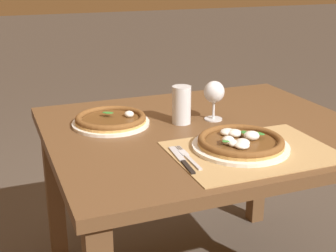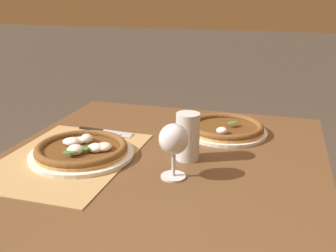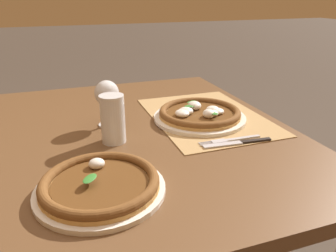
{
  "view_description": "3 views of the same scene",
  "coord_description": "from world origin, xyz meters",
  "px_view_note": "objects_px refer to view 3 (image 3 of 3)",
  "views": [
    {
      "loc": [
        -0.74,
        -1.48,
        1.32
      ],
      "look_at": [
        -0.18,
        -0.08,
        0.79
      ],
      "focal_mm": 50.0,
      "sensor_mm": 36.0,
      "label": 1
    },
    {
      "loc": [
        1.01,
        0.33,
        1.23
      ],
      "look_at": [
        -0.21,
        -0.02,
        0.79
      ],
      "focal_mm": 42.0,
      "sensor_mm": 36.0,
      "label": 2
    },
    {
      "loc": [
        -0.97,
        0.22,
        1.16
      ],
      "look_at": [
        -0.15,
        -0.06,
        0.8
      ],
      "focal_mm": 35.0,
      "sensor_mm": 36.0,
      "label": 3
    }
  ],
  "objects_px": {
    "pint_glass": "(113,120)",
    "pizza_far": "(100,184)",
    "fork": "(230,140)",
    "wine_glass": "(107,95)",
    "knife": "(237,143)",
    "pizza_near": "(200,114)"
  },
  "relations": [
    {
      "from": "pizza_near",
      "to": "fork",
      "type": "distance_m",
      "value": 0.2
    },
    {
      "from": "pizza_near",
      "to": "pint_glass",
      "type": "distance_m",
      "value": 0.33
    },
    {
      "from": "pizza_far",
      "to": "pint_glass",
      "type": "height_order",
      "value": "pint_glass"
    },
    {
      "from": "wine_glass",
      "to": "pint_glass",
      "type": "height_order",
      "value": "wine_glass"
    },
    {
      "from": "wine_glass",
      "to": "fork",
      "type": "distance_m",
      "value": 0.42
    },
    {
      "from": "pizza_far",
      "to": "wine_glass",
      "type": "distance_m",
      "value": 0.41
    },
    {
      "from": "pint_glass",
      "to": "pizza_far",
      "type": "bearing_deg",
      "value": 162.75
    },
    {
      "from": "pizza_near",
      "to": "knife",
      "type": "relative_size",
      "value": 1.49
    },
    {
      "from": "pizza_far",
      "to": "fork",
      "type": "distance_m",
      "value": 0.43
    },
    {
      "from": "wine_glass",
      "to": "pint_glass",
      "type": "distance_m",
      "value": 0.14
    },
    {
      "from": "pizza_near",
      "to": "pint_glass",
      "type": "height_order",
      "value": "pint_glass"
    },
    {
      "from": "pizza_far",
      "to": "fork",
      "type": "relative_size",
      "value": 1.46
    },
    {
      "from": "pizza_far",
      "to": "knife",
      "type": "height_order",
      "value": "pizza_far"
    },
    {
      "from": "pizza_far",
      "to": "pint_glass",
      "type": "relative_size",
      "value": 2.02
    },
    {
      "from": "knife",
      "to": "pint_glass",
      "type": "bearing_deg",
      "value": 67.14
    },
    {
      "from": "pizza_near",
      "to": "wine_glass",
      "type": "xyz_separation_m",
      "value": [
        0.06,
        0.31,
        0.08
      ]
    },
    {
      "from": "fork",
      "to": "pint_glass",
      "type": "bearing_deg",
      "value": 70.31
    },
    {
      "from": "pint_glass",
      "to": "wine_glass",
      "type": "bearing_deg",
      "value": -3.22
    },
    {
      "from": "wine_glass",
      "to": "knife",
      "type": "distance_m",
      "value": 0.44
    },
    {
      "from": "wine_glass",
      "to": "knife",
      "type": "height_order",
      "value": "wine_glass"
    },
    {
      "from": "pizza_near",
      "to": "pint_glass",
      "type": "relative_size",
      "value": 2.22
    },
    {
      "from": "knife",
      "to": "pizza_far",
      "type": "bearing_deg",
      "value": 105.18
    }
  ]
}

